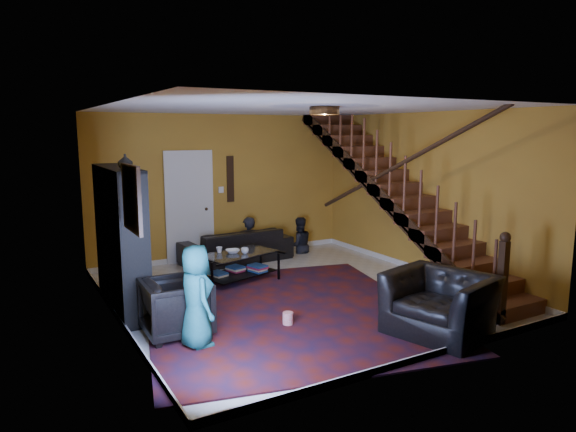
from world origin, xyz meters
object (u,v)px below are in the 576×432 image
Objects in this scene: bookshelf at (121,242)px; armchair_right at (440,304)px; sofa at (236,245)px; coffee_table at (238,265)px; armchair_left at (177,307)px.

armchair_right is at bearing -41.96° from bookshelf.
coffee_table is (-0.51, -1.21, -0.03)m from sofa.
armchair_right reaches higher than armchair_left.
armchair_right reaches higher than coffee_table.
sofa is at bearing 172.75° from armchair_right.
bookshelf reaches higher than coffee_table.
bookshelf is 2.14m from coffee_table.
armchair_left is (-2.12, -3.00, 0.05)m from sofa.
sofa is 1.80× the size of armchair_right.
armchair_left is 2.40m from coffee_table.
bookshelf reaches higher than armchair_right.
sofa is at bearing -33.91° from armchair_left.
sofa is at bearing 67.32° from coffee_table.
armchair_left is 0.67× the size of armchair_right.
armchair_right is (2.81, -1.55, 0.03)m from armchair_left.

